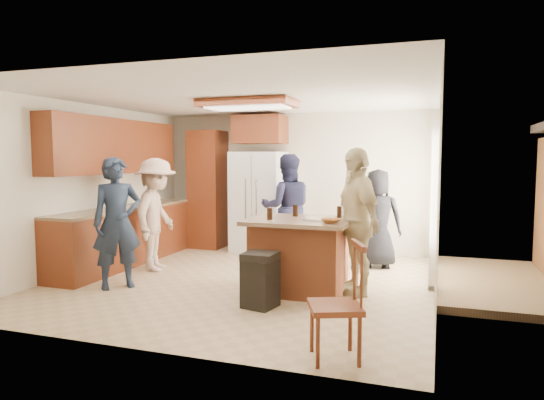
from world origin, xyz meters
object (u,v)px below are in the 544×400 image
(person_behind_right, at_px, (377,218))
(trash_bin, at_px, (260,280))
(person_behind_left, at_px, (287,208))
(person_front_left, at_px, (117,223))
(kitchen_island, at_px, (299,255))
(person_counter, at_px, (156,214))
(spindle_chair, at_px, (337,307))
(person_side_right, at_px, (356,221))
(refrigerator, at_px, (259,202))

(person_behind_right, height_order, trash_bin, person_behind_right)
(person_behind_left, bearing_deg, person_front_left, 34.06)
(person_behind_right, xyz_separation_m, kitchen_island, (-0.77, -1.71, -0.29))
(person_behind_left, height_order, person_counter, person_behind_left)
(person_behind_left, xyz_separation_m, trash_bin, (0.45, -2.52, -0.56))
(person_behind_right, distance_m, person_counter, 3.38)
(trash_bin, bearing_deg, spindle_chair, -45.93)
(person_front_left, bearing_deg, spindle_chair, -70.35)
(person_side_right, bearing_deg, person_counter, -129.45)
(person_side_right, height_order, spindle_chair, person_side_right)
(person_front_left, distance_m, spindle_chair, 3.44)
(person_front_left, height_order, person_side_right, person_side_right)
(person_side_right, height_order, person_counter, person_side_right)
(person_front_left, relative_size, person_behind_left, 0.97)
(person_side_right, relative_size, refrigerator, 1.01)
(person_front_left, distance_m, person_side_right, 3.06)
(spindle_chair, bearing_deg, person_counter, 143.65)
(person_side_right, bearing_deg, spindle_chair, -28.37)
(kitchen_island, distance_m, spindle_chair, 2.09)
(person_counter, height_order, trash_bin, person_counter)
(person_front_left, relative_size, refrigerator, 0.95)
(trash_bin, bearing_deg, person_behind_right, 67.56)
(person_front_left, xyz_separation_m, person_counter, (-0.07, 1.04, -0.01))
(person_behind_right, bearing_deg, trash_bin, 61.59)
(person_counter, bearing_deg, person_behind_right, -78.99)
(person_behind_right, height_order, person_counter, person_counter)
(spindle_chair, bearing_deg, trash_bin, 134.07)
(person_counter, distance_m, kitchen_island, 2.43)
(kitchen_island, bearing_deg, person_behind_left, 111.72)
(person_behind_left, relative_size, person_counter, 1.04)
(person_counter, xyz_separation_m, spindle_chair, (3.21, -2.37, -0.39))
(person_front_left, relative_size, person_side_right, 0.94)
(person_front_left, xyz_separation_m, spindle_chair, (3.15, -1.33, -0.40))
(person_side_right, xyz_separation_m, person_counter, (-3.05, 0.34, -0.07))
(person_behind_left, xyz_separation_m, refrigerator, (-0.71, 0.60, 0.02))
(kitchen_island, bearing_deg, person_side_right, 9.78)
(refrigerator, height_order, trash_bin, refrigerator)
(person_behind_right, height_order, person_side_right, person_side_right)
(trash_bin, xyz_separation_m, spindle_chair, (1.10, -1.14, 0.13))
(person_counter, bearing_deg, person_side_right, -107.17)
(person_front_left, height_order, person_behind_right, person_front_left)
(refrigerator, distance_m, trash_bin, 3.38)
(person_side_right, xyz_separation_m, spindle_chair, (0.17, -2.03, -0.46))
(spindle_chair, bearing_deg, person_behind_right, 91.26)
(person_side_right, height_order, kitchen_island, person_side_right)
(refrigerator, bearing_deg, kitchen_island, -58.99)
(kitchen_island, bearing_deg, person_counter, 168.99)
(person_counter, distance_m, refrigerator, 2.12)
(refrigerator, bearing_deg, person_front_left, -106.68)
(refrigerator, relative_size, spindle_chair, 1.81)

